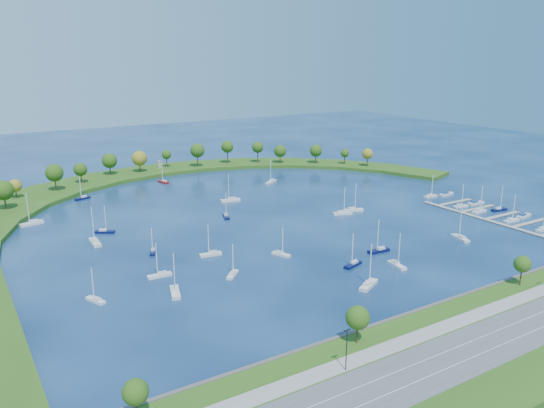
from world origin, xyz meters
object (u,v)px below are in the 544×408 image
moored_boat_14 (32,223)px  docked_boat_7 (499,209)px  moored_boat_2 (160,274)px  moored_boat_4 (231,200)px  moored_boat_0 (105,231)px  docked_boat_9 (476,203)px  docked_boat_2 (542,229)px  docked_boat_8 (461,206)px  moored_boat_10 (353,264)px  moored_boat_11 (342,212)px  moored_boat_12 (211,253)px  docked_boat_4 (511,220)px  moored_boat_6 (95,241)px  moored_boat_7 (379,250)px  moored_boat_13 (226,216)px  docked_boat_6 (479,211)px  moored_boat_19 (153,251)px  moored_boat_18 (233,274)px  moored_boat_9 (353,209)px  moored_boat_21 (369,284)px  moored_boat_5 (96,299)px  moored_boat_20 (83,198)px  docked_boat_10 (431,196)px  moored_boat_17 (397,264)px  docked_boat_5 (524,216)px  moored_boat_16 (175,291)px  moored_boat_8 (271,181)px  moored_boat_1 (163,181)px  docked_boat_11 (446,194)px  dock_system (509,221)px  moored_boat_3 (281,253)px  moored_boat_15 (460,237)px

moored_boat_14 → docked_boat_7: size_ratio=1.20×
moored_boat_2 → moored_boat_4: moored_boat_4 is taller
moored_boat_0 → docked_boat_9: size_ratio=1.22×
docked_boat_2 → docked_boat_8: bearing=85.0°
moored_boat_10 → moored_boat_11: 62.15m
moored_boat_12 → docked_boat_4: docked_boat_4 is taller
moored_boat_6 → moored_boat_7: bearing=-124.8°
moored_boat_4 → moored_boat_6: (-72.83, -27.86, 0.01)m
moored_boat_13 → docked_boat_6: (102.15, -54.29, 0.04)m
moored_boat_14 → moored_boat_19: size_ratio=1.45×
moored_boat_7 → moored_boat_19: (-70.65, 42.92, -0.07)m
moored_boat_12 → moored_boat_18: size_ratio=1.09×
moored_boat_9 → moored_boat_21: size_ratio=0.96×
moored_boat_10 → docked_boat_2: bearing=156.0°
moored_boat_4 → moored_boat_5: bearing=53.4°
moored_boat_4 → moored_boat_19: size_ratio=1.45×
docked_boat_9 → moored_boat_2: bearing=-176.7°
moored_boat_20 → docked_boat_9: size_ratio=1.21×
moored_boat_14 → moored_boat_10: bearing=116.6°
moored_boat_9 → docked_boat_7: (58.06, -35.04, -0.04)m
moored_boat_9 → docked_boat_10: bearing=19.4°
moored_boat_0 → moored_boat_17: (75.01, -88.82, 0.02)m
moored_boat_19 → docked_boat_9: moored_boat_19 is taller
docked_boat_5 → docked_boat_7: 12.50m
moored_boat_7 → moored_boat_16: 77.24m
moored_boat_10 → moored_boat_14: moored_boat_14 is taller
moored_boat_5 → moored_boat_14: (-3.98, 89.65, 0.11)m
moored_boat_8 → moored_boat_9: (1.85, -69.16, -0.01)m
moored_boat_0 → docked_boat_8: bearing=13.8°
moored_boat_6 → moored_boat_7: size_ratio=1.15×
moored_boat_1 → moored_boat_21: (3.04, -168.79, 0.05)m
moored_boat_20 → moored_boat_19: bearing=72.2°
moored_boat_6 → docked_boat_11: bearing=-94.8°
moored_boat_2 → docked_boat_4: bearing=174.9°
moored_boat_1 → moored_boat_5: moored_boat_1 is taller
moored_boat_14 → moored_boat_19: bearing=106.4°
dock_system → docked_boat_5: size_ratio=8.40×
moored_boat_10 → docked_boat_7: (101.85, 16.84, -0.00)m
moored_boat_3 → moored_boat_4: moored_boat_4 is taller
docked_boat_8 → docked_boat_10: size_ratio=0.94×
moored_boat_14 → docked_boat_9: size_ratio=1.50×
moored_boat_7 → docked_boat_8: moored_boat_7 is taller
moored_boat_20 → moored_boat_21: (50.48, -155.82, 0.07)m
moored_boat_4 → docked_boat_10: (90.19, -46.36, -0.07)m
moored_boat_15 → moored_boat_16: moored_boat_16 is taller
moored_boat_0 → moored_boat_11: (98.78, -30.12, 0.04)m
moored_boat_0 → moored_boat_6: bearing=-88.8°
moored_boat_2 → moored_boat_5: size_ratio=1.11×
moored_boat_18 → moored_boat_0: bearing=64.5°
moored_boat_4 → moored_boat_11: moored_boat_4 is taller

